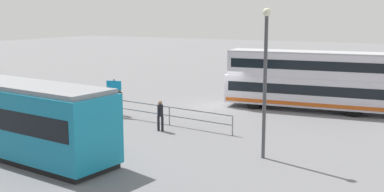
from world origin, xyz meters
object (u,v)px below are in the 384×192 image
(double_decker_bus, at_px, (308,80))
(pedestrian_crossing, at_px, (160,114))
(street_lamp, at_px, (265,72))
(info_sign, at_px, (114,91))
(pedestrian_near_railing, at_px, (120,100))

(double_decker_bus, bearing_deg, pedestrian_crossing, 59.72)
(double_decker_bus, distance_m, street_lamp, 11.73)
(street_lamp, bearing_deg, double_decker_bus, -84.52)
(pedestrian_crossing, bearing_deg, street_lamp, 163.20)
(double_decker_bus, xyz_separation_m, info_sign, (10.15, 7.60, -0.41))
(double_decker_bus, height_order, pedestrian_crossing, double_decker_bus)
(pedestrian_near_railing, bearing_deg, info_sign, 71.10)
(pedestrian_near_railing, xyz_separation_m, pedestrian_crossing, (-4.47, 2.29, 0.00))
(info_sign, bearing_deg, double_decker_bus, -143.18)
(pedestrian_near_railing, distance_m, info_sign, 0.74)
(pedestrian_near_railing, height_order, street_lamp, street_lamp)
(pedestrian_crossing, bearing_deg, info_sign, -22.63)
(pedestrian_near_railing, xyz_separation_m, street_lamp, (-11.13, 4.30, 2.90))
(street_lamp, bearing_deg, pedestrian_crossing, -16.80)
(double_decker_bus, distance_m, pedestrian_crossing, 11.06)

